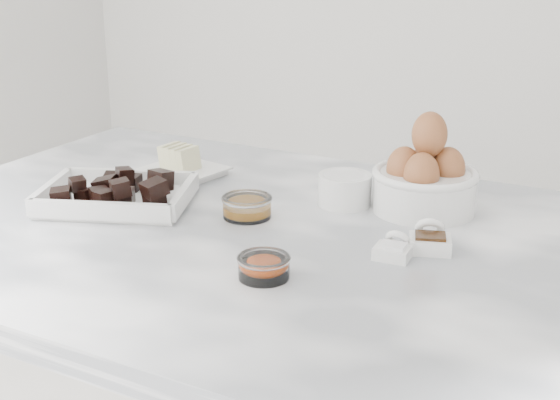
# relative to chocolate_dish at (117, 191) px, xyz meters

# --- Properties ---
(marble_slab) EXTENTS (1.20, 0.80, 0.04)m
(marble_slab) POSITION_rel_chocolate_dish_xyz_m (0.26, 0.02, -0.04)
(marble_slab) COLOR white
(marble_slab) RESTS_ON cabinet
(chocolate_dish) EXTENTS (0.29, 0.25, 0.06)m
(chocolate_dish) POSITION_rel_chocolate_dish_xyz_m (0.00, 0.00, 0.00)
(chocolate_dish) COLOR white
(chocolate_dish) RESTS_ON marble_slab
(butter_plate) EXTENTS (0.15, 0.15, 0.06)m
(butter_plate) POSITION_rel_chocolate_dish_xyz_m (-0.00, 0.18, -0.01)
(butter_plate) COLOR white
(butter_plate) RESTS_ON marble_slab
(sugar_ramekin) EXTENTS (0.09, 0.09, 0.05)m
(sugar_ramekin) POSITION_rel_chocolate_dish_xyz_m (0.33, 0.18, 0.00)
(sugar_ramekin) COLOR white
(sugar_ramekin) RESTS_ON marble_slab
(egg_bowl) EXTENTS (0.17, 0.17, 0.16)m
(egg_bowl) POSITION_rel_chocolate_dish_xyz_m (0.45, 0.21, 0.03)
(egg_bowl) COLOR white
(egg_bowl) RESTS_ON marble_slab
(honey_bowl) EXTENTS (0.08, 0.08, 0.03)m
(honey_bowl) POSITION_rel_chocolate_dish_xyz_m (0.22, 0.05, -0.01)
(honey_bowl) COLOR white
(honey_bowl) RESTS_ON marble_slab
(zest_bowl) EXTENTS (0.07, 0.07, 0.03)m
(zest_bowl) POSITION_rel_chocolate_dish_xyz_m (0.35, -0.13, -0.01)
(zest_bowl) COLOR white
(zest_bowl) RESTS_ON marble_slab
(vanilla_spoon) EXTENTS (0.07, 0.08, 0.04)m
(vanilla_spoon) POSITION_rel_chocolate_dish_xyz_m (0.51, 0.06, -0.01)
(vanilla_spoon) COLOR white
(vanilla_spoon) RESTS_ON marble_slab
(salt_spoon) EXTENTS (0.05, 0.06, 0.04)m
(salt_spoon) POSITION_rel_chocolate_dish_xyz_m (0.47, 0.01, -0.01)
(salt_spoon) COLOR white
(salt_spoon) RESTS_ON marble_slab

